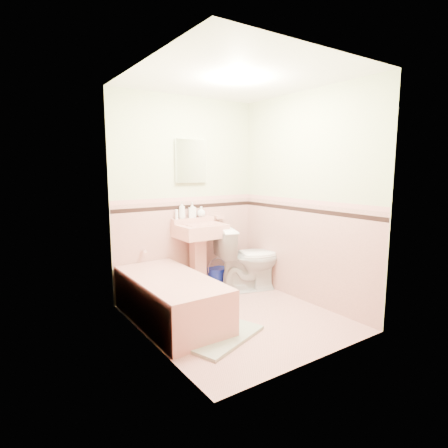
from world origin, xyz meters
TOP-DOWN VIEW (x-y plane):
  - floor at (0.00, 0.00)m, footprint 2.20×2.20m
  - ceiling at (0.00, 0.00)m, footprint 2.20×2.20m
  - wall_back at (0.00, 1.10)m, footprint 2.50×0.00m
  - wall_front at (0.00, -1.10)m, footprint 2.50×0.00m
  - wall_left at (-1.00, 0.00)m, footprint 0.00×2.50m
  - wall_right at (1.00, 0.00)m, footprint 0.00×2.50m
  - wainscot_back at (0.00, 1.09)m, footprint 2.00×0.00m
  - wainscot_front at (0.00, -1.09)m, footprint 2.00×0.00m
  - wainscot_left at (-0.99, 0.00)m, footprint 0.00×2.20m
  - wainscot_right at (0.99, 0.00)m, footprint 0.00×2.20m
  - accent_back at (0.00, 1.08)m, footprint 2.00×0.00m
  - accent_front at (0.00, -1.08)m, footprint 2.00×0.00m
  - accent_left at (-0.98, 0.00)m, footprint 0.00×2.20m
  - accent_right at (0.98, 0.00)m, footprint 0.00×2.20m
  - cap_back at (0.00, 1.08)m, footprint 2.00×0.00m
  - cap_front at (0.00, -1.08)m, footprint 2.00×0.00m
  - cap_left at (-0.98, 0.00)m, footprint 0.00×2.20m
  - cap_right at (0.98, 0.00)m, footprint 0.00×2.20m
  - bathtub at (-0.63, 0.33)m, footprint 0.70×1.50m
  - tub_faucet at (-0.63, 1.05)m, footprint 0.04×0.12m
  - sink at (0.05, 0.86)m, footprint 0.58×0.48m
  - sink_faucet at (0.05, 1.00)m, footprint 0.02×0.02m
  - medicine_cabinet at (0.05, 1.07)m, footprint 0.43×0.04m
  - soap_dish at (0.47, 1.06)m, footprint 0.12×0.07m
  - soap_bottle_left at (-0.11, 1.04)m, footprint 0.10×0.10m
  - soap_bottle_mid at (0.04, 1.04)m, footprint 0.12×0.12m
  - soap_bottle_right at (0.17, 1.04)m, footprint 0.13×0.13m
  - tube at (-0.18, 1.04)m, footprint 0.04×0.04m
  - toilet at (0.68, 0.67)m, footprint 0.93×0.67m
  - bucket at (0.39, 1.00)m, footprint 0.31×0.31m
  - bath_mat at (-0.42, -0.28)m, footprint 0.96×0.80m
  - shoe at (-0.36, -0.36)m, footprint 0.14×0.07m

SIDE VIEW (x-z plane):
  - floor at x=0.00m, z-range 0.00..0.00m
  - bath_mat at x=-0.42m, z-range 0.00..0.03m
  - shoe at x=-0.36m, z-range 0.03..0.09m
  - bucket at x=0.39m, z-range 0.00..0.27m
  - bathtub at x=-0.63m, z-range 0.00..0.45m
  - toilet at x=0.68m, z-range 0.00..0.86m
  - sink at x=0.05m, z-range 0.00..0.92m
  - wainscot_back at x=0.00m, z-range -0.40..1.60m
  - wainscot_front at x=0.00m, z-range -0.40..1.60m
  - wainscot_left at x=-0.99m, z-range -0.50..1.70m
  - wainscot_right at x=0.99m, z-range -0.50..1.70m
  - tub_faucet at x=-0.63m, z-range 0.61..0.65m
  - sink_faucet at x=0.05m, z-range 0.90..1.00m
  - soap_dish at x=0.47m, z-range 0.93..0.97m
  - tube at x=-0.18m, z-range 0.98..1.10m
  - soap_bottle_right at x=0.17m, z-range 0.98..1.12m
  - soap_bottle_mid at x=0.04m, z-range 0.98..1.18m
  - soap_bottle_left at x=-0.11m, z-range 0.98..1.20m
  - accent_left at x=-0.98m, z-range 0.02..2.22m
  - accent_right at x=0.98m, z-range 0.02..2.22m
  - accent_back at x=0.00m, z-range 0.12..2.12m
  - accent_front at x=0.00m, z-range 0.12..2.12m
  - cap_back at x=0.00m, z-range 0.22..2.22m
  - cap_front at x=0.00m, z-range 0.22..2.22m
  - cap_left at x=-0.98m, z-range 0.12..2.32m
  - cap_right at x=0.98m, z-range 0.12..2.32m
  - wall_back at x=0.00m, z-range 0.00..2.50m
  - wall_front at x=0.00m, z-range 0.00..2.50m
  - wall_left at x=-1.00m, z-range 0.00..2.50m
  - wall_right at x=1.00m, z-range 0.00..2.50m
  - medicine_cabinet at x=0.05m, z-range 1.43..1.97m
  - ceiling at x=0.00m, z-range 2.50..2.50m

